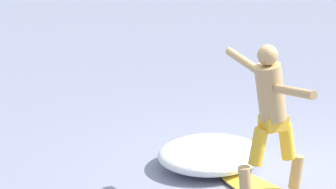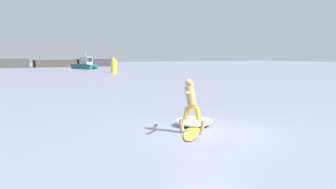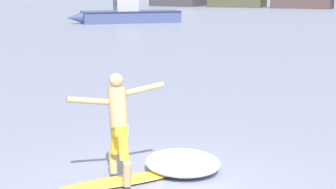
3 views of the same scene
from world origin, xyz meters
The scene contains 6 objects.
ground_plane centered at (0.00, 0.00, 0.00)m, with size 200.00×200.00×0.00m, color gray.
surfboard centered at (-0.65, 0.10, 0.03)m, with size 1.71×2.03×0.20m.
surfer centered at (-0.71, 0.10, 1.03)m, with size 1.09×1.23×1.66m.
fishing_boat_near_jetty centered at (8.60, 49.63, 0.73)m, with size 3.46×7.26×3.05m.
channel_marker_buoy centered at (9.28, 36.33, 0.99)m, with size 0.82×0.82×2.18m.
wave_foam_at_tail centered at (-0.01, 0.98, 0.16)m, with size 1.71×1.66×0.31m.
Camera 2 is at (-6.14, -8.45, 2.46)m, focal length 35.00 mm.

